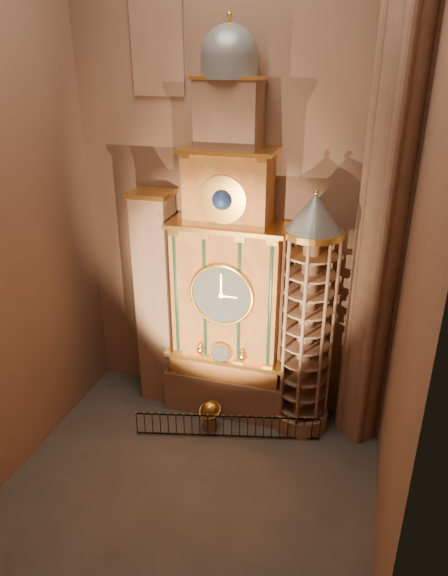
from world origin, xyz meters
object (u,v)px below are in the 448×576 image
(astronomical_clock, at_px, (228,278))
(stair_turret, at_px, (307,321))
(portrait_tower, at_px, (157,300))
(celestial_globe, at_px, (210,413))
(iron_railing, at_px, (228,426))

(astronomical_clock, height_order, stair_turret, astronomical_clock)
(stair_turret, bearing_deg, portrait_tower, 177.67)
(celestial_globe, bearing_deg, iron_railing, -20.24)
(astronomical_clock, bearing_deg, stair_turret, -4.30)
(portrait_tower, relative_size, iron_railing, 1.31)
(stair_turret, xyz_separation_m, celestial_globe, (-3.79, -1.60, -4.41))
(celestial_globe, relative_size, iron_railing, 0.18)
(celestial_globe, bearing_deg, astronomical_clock, 81.23)
(stair_turret, xyz_separation_m, iron_railing, (-2.86, -1.94, -4.67))
(portrait_tower, height_order, iron_railing, portrait_tower)
(stair_turret, bearing_deg, iron_railing, -145.80)
(astronomical_clock, distance_m, portrait_tower, 3.73)
(astronomical_clock, xyz_separation_m, portrait_tower, (-3.40, 0.02, -1.53))
(astronomical_clock, relative_size, celestial_globe, 11.67)
(astronomical_clock, bearing_deg, portrait_tower, 179.71)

